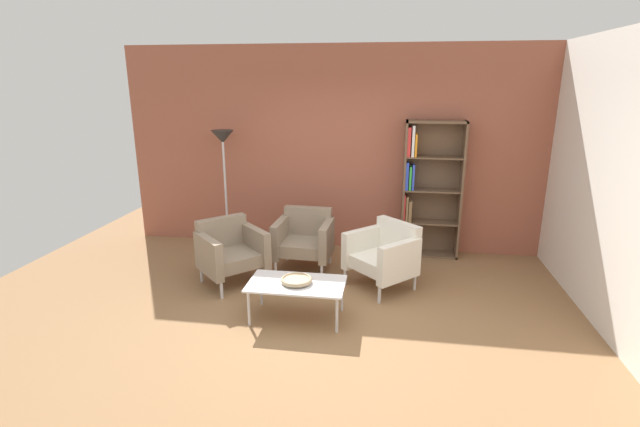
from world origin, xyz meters
TOP-DOWN VIEW (x-y plane):
  - ground_plane at (0.00, 0.00)m, footprint 8.32×8.32m
  - brick_back_panel at (0.00, 2.46)m, footprint 6.40×0.12m
  - plaster_right_partition at (2.86, 0.60)m, footprint 0.12×5.20m
  - bookshelf_tall at (1.18, 2.25)m, footprint 0.80×0.30m
  - coffee_table_low at (-0.23, 0.13)m, footprint 1.00×0.56m
  - decorative_bowl at (-0.23, 0.13)m, footprint 0.32×0.32m
  - armchair_corner_red at (-1.21, 0.90)m, footprint 0.95×0.95m
  - armchair_by_bookshelf at (0.65, 1.07)m, footprint 0.95×0.95m
  - armchair_near_window at (-0.40, 1.48)m, footprint 0.75×0.69m
  - floor_lamp_torchiere at (-1.67, 2.09)m, footprint 0.32×0.32m

SIDE VIEW (x-z plane):
  - ground_plane at x=0.00m, z-range 0.00..0.00m
  - coffee_table_low at x=-0.23m, z-range 0.17..0.57m
  - armchair_corner_red at x=-1.21m, z-range 0.02..0.80m
  - armchair_by_bookshelf at x=0.65m, z-range 0.02..0.80m
  - armchair_near_window at x=-0.40m, z-range 0.02..0.80m
  - decorative_bowl at x=-0.23m, z-range 0.41..0.46m
  - bookshelf_tall at x=1.18m, z-range -0.02..1.88m
  - floor_lamp_torchiere at x=-1.67m, z-range 0.58..2.32m
  - brick_back_panel at x=0.00m, z-range 0.00..2.90m
  - plaster_right_partition at x=2.86m, z-range 0.00..2.90m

